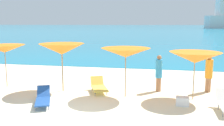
# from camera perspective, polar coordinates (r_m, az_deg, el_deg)

# --- Properties ---
(ground_plane) EXTENTS (50.00, 100.00, 0.30)m
(ground_plane) POSITION_cam_1_polar(r_m,az_deg,el_deg) (17.99, 1.85, -1.47)
(ground_plane) COLOR beige
(ocean_water) EXTENTS (650.00, 440.00, 0.02)m
(ocean_water) POSITION_cam_1_polar(r_m,az_deg,el_deg) (237.10, 10.72, 8.29)
(ocean_water) COLOR teal
(ocean_water) RESTS_ON ground_plane
(umbrella_1) EXTENTS (2.16, 2.16, 2.12)m
(umbrella_1) POSITION_cam_1_polar(r_m,az_deg,el_deg) (13.34, -23.64, 3.05)
(umbrella_1) COLOR #9E7F59
(umbrella_1) RESTS_ON ground_plane
(umbrella_2) EXTENTS (2.10, 2.10, 2.26)m
(umbrella_2) POSITION_cam_1_polar(r_m,az_deg,el_deg) (11.63, -11.57, 3.19)
(umbrella_2) COLOR #9E7F59
(umbrella_2) RESTS_ON ground_plane
(umbrella_3) EXTENTS (2.23, 2.23, 2.15)m
(umbrella_3) POSITION_cam_1_polar(r_m,az_deg,el_deg) (10.50, 3.18, 2.40)
(umbrella_3) COLOR #9E7F59
(umbrella_3) RESTS_ON ground_plane
(umbrella_4) EXTENTS (2.31, 2.31, 2.02)m
(umbrella_4) POSITION_cam_1_polar(r_m,az_deg,el_deg) (10.69, 18.68, 1.21)
(umbrella_4) COLOR #9E7F59
(umbrella_4) RESTS_ON ground_plane
(lounge_chair_0) EXTENTS (1.13, 1.67, 0.61)m
(lounge_chair_0) POSITION_cam_1_polar(r_m,az_deg,el_deg) (10.13, -15.71, -7.86)
(lounge_chair_0) COLOR #1E478C
(lounge_chair_0) RESTS_ON ground_plane
(lounge_chair_3) EXTENTS (1.16, 1.59, 0.63)m
(lounge_chair_3) POSITION_cam_1_polar(r_m,az_deg,el_deg) (11.54, -3.09, -5.43)
(lounge_chair_3) COLOR #D8BF4C
(lounge_chair_3) RESTS_ON ground_plane
(beachgoer_0) EXTENTS (0.32, 0.32, 1.72)m
(beachgoer_0) POSITION_cam_1_polar(r_m,az_deg,el_deg) (11.72, 10.81, -2.11)
(beachgoer_0) COLOR #A3704C
(beachgoer_0) RESTS_ON ground_plane
(beachgoer_1) EXTENTS (0.34, 0.34, 1.74)m
(beachgoer_1) POSITION_cam_1_polar(r_m,az_deg,el_deg) (12.26, 21.53, -2.09)
(beachgoer_1) COLOR #A3704C
(beachgoer_1) RESTS_ON ground_plane
(cooler_box) EXTENTS (0.52, 0.38, 0.34)m
(cooler_box) POSITION_cam_1_polar(r_m,az_deg,el_deg) (10.11, 16.01, -8.51)
(cooler_box) COLOR white
(cooler_box) RESTS_ON ground_plane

